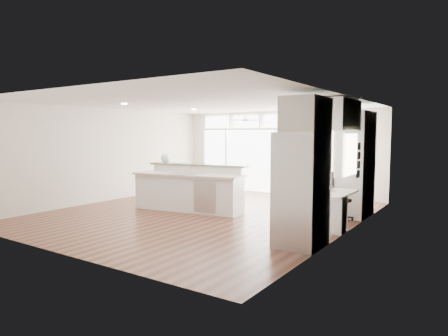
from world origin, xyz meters
The scene contains 24 objects.
floor centered at (0.00, 0.00, -0.01)m, with size 7.00×8.00×0.02m, color #401E13.
ceiling centered at (0.00, 0.00, 2.70)m, with size 7.00×8.00×0.02m, color white.
wall_back centered at (0.00, 4.00, 1.35)m, with size 7.00×0.04×2.70m, color beige.
wall_front centered at (0.00, -4.00, 1.35)m, with size 7.00×0.04×2.70m, color beige.
wall_left centered at (-3.50, 0.00, 1.35)m, with size 0.04×8.00×2.70m, color beige.
wall_right centered at (3.50, 0.00, 1.35)m, with size 0.04×8.00×2.70m, color beige.
glass_wall centered at (0.00, 3.94, 1.05)m, with size 5.80×0.06×2.08m, color white.
transom_row centered at (0.00, 3.94, 2.38)m, with size 5.90×0.06×0.40m, color white.
desk_window centered at (3.46, 0.30, 1.55)m, with size 0.04×0.85×0.85m, color silver.
ceiling_fan centered at (-0.50, 2.80, 2.48)m, with size 1.16×1.16×0.32m, color white.
recessed_lights centered at (0.00, 0.20, 2.68)m, with size 3.40×3.00×0.02m, color white.
oven_cabinet centered at (3.17, 1.80, 1.25)m, with size 0.64×1.20×2.50m, color white.
desk_nook centered at (3.13, 0.30, 0.38)m, with size 0.72×1.30×0.76m, color white.
upper_cabinets centered at (3.17, 0.30, 2.35)m, with size 0.64×1.30×0.64m, color white.
refrigerator centered at (3.11, -1.35, 1.00)m, with size 0.76×0.90×2.00m, color #B4B4B9.
fridge_cabinet centered at (3.17, -1.35, 2.30)m, with size 0.64×0.90×0.60m, color white.
framed_photos centered at (3.46, 0.92, 1.40)m, with size 0.06×0.22×0.80m, color black.
kitchen_island centered at (-0.57, 0.08, 0.58)m, with size 2.94×1.11×1.17m, color white.
rug centered at (2.56, 1.09, 0.01)m, with size 0.81×0.58×0.01m, color #342010.
office_chair centered at (3.02, 1.08, 0.47)m, with size 0.49×0.45×0.94m, color black.
fishbowl centered at (-1.57, 0.34, 1.29)m, with size 0.25×0.25×0.25m, color silver.
monitor centered at (3.05, 0.30, 0.97)m, with size 0.08×0.50×0.42m, color black.
keyboard centered at (2.88, 0.30, 0.77)m, with size 0.12×0.32×0.02m, color silver.
potted_plant centered at (3.17, 1.80, 2.62)m, with size 0.28×0.31×0.24m, color #305223.
Camera 1 is at (5.83, -7.84, 1.98)m, focal length 32.00 mm.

